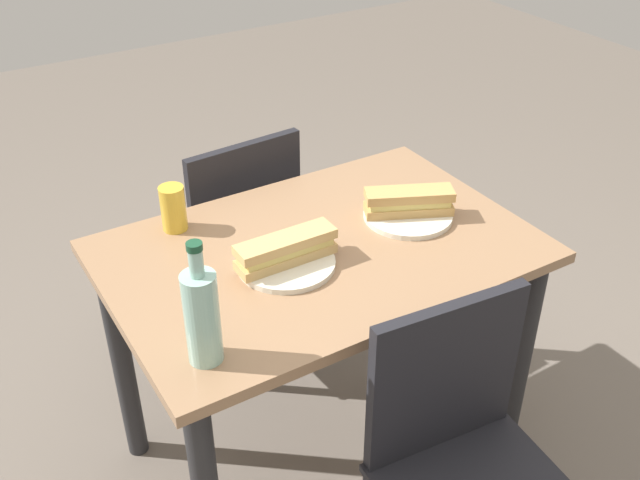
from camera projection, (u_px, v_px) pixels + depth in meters
ground_plane at (320, 450)px, 2.29m from camera, size 8.00×8.00×0.00m
dining_table at (320, 288)px, 1.95m from camera, size 1.08×0.72×0.76m
chair_far at (234, 235)px, 2.43m from camera, size 0.43×0.43×0.86m
chair_near at (464, 460)px, 1.64m from camera, size 0.44×0.44×0.86m
plate_near at (286, 263)px, 1.80m from camera, size 0.24×0.24×0.01m
baguette_sandwich_near at (286, 249)px, 1.78m from camera, size 0.25×0.07×0.07m
knife_near at (271, 250)px, 1.83m from camera, size 0.18×0.03×0.01m
plate_far at (408, 215)px, 2.00m from camera, size 0.24×0.24×0.01m
baguette_sandwich_far at (409, 202)px, 1.97m from camera, size 0.24×0.16×0.07m
knife_far at (400, 202)px, 2.03m from camera, size 0.18×0.06×0.01m
water_bottle at (202, 315)px, 1.47m from camera, size 0.07×0.07×0.28m
beer_glass at (173, 208)px, 1.92m from camera, size 0.07×0.07×0.12m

